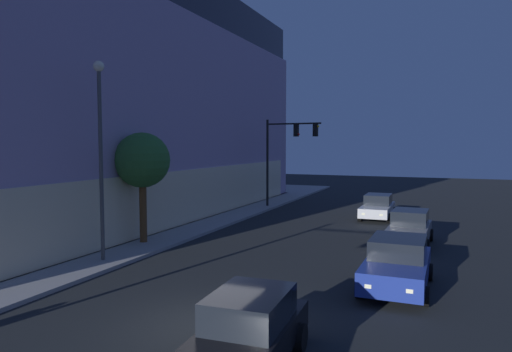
{
  "coord_description": "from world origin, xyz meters",
  "views": [
    {
      "loc": [
        -10.8,
        -5.86,
        4.94
      ],
      "look_at": [
        9.47,
        2.42,
        3.39
      ],
      "focal_mm": 32.64,
      "sensor_mm": 36.0,
      "label": 1
    }
  ],
  "objects": [
    {
      "name": "car_blue",
      "position": [
        5.44,
        -4.42,
        0.85
      ],
      "size": [
        4.66,
        2.24,
        1.69
      ],
      "color": "navy",
      "rests_on": "ground"
    },
    {
      "name": "car_grey",
      "position": [
        12.78,
        -4.31,
        0.82
      ],
      "size": [
        4.39,
        2.15,
        1.66
      ],
      "color": "slate",
      "rests_on": "ground"
    },
    {
      "name": "car_black",
      "position": [
        -1.81,
        -1.95,
        0.83
      ],
      "size": [
        4.58,
        2.15,
        1.65
      ],
      "color": "black",
      "rests_on": "ground"
    },
    {
      "name": "traffic_light_far_corner",
      "position": [
        22.2,
        5.16,
        4.83
      ],
      "size": [
        0.59,
        4.35,
        6.56
      ],
      "color": "black",
      "rests_on": "sidewalk_corner"
    },
    {
      "name": "modern_building",
      "position": [
        13.96,
        18.69,
        7.69
      ],
      "size": [
        35.96,
        21.05,
        15.54
      ],
      "color": "#4C4C51",
      "rests_on": "ground"
    },
    {
      "name": "car_silver",
      "position": [
        20.14,
        -1.82,
        0.78
      ],
      "size": [
        4.66,
        2.01,
        1.57
      ],
      "color": "#B7BABF",
      "rests_on": "ground"
    },
    {
      "name": "street_lamp_sidewalk",
      "position": [
        4.25,
        7.09,
        5.21
      ],
      "size": [
        0.44,
        0.44,
        8.07
      ],
      "color": "#4A4A4A",
      "rests_on": "sidewalk_corner"
    },
    {
      "name": "sidewalk_tree",
      "position": [
        7.78,
        7.64,
        4.08
      ],
      "size": [
        2.66,
        2.66,
        5.3
      ],
      "color": "brown",
      "rests_on": "sidewalk_corner"
    },
    {
      "name": "ground_plane",
      "position": [
        0.0,
        0.0,
        0.0
      ],
      "size": [
        120.0,
        120.0,
        0.0
      ],
      "primitive_type": "plane",
      "color": "black"
    }
  ]
}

